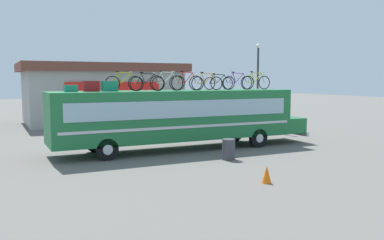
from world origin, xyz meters
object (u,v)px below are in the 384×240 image
at_px(rooftop_bicycle_8, 256,82).
at_px(trash_bin, 229,149).
at_px(traffic_cone, 267,174).
at_px(rooftop_bicycle_2, 147,83).
at_px(rooftop_bicycle_6, 218,83).
at_px(luggage_bag_1, 71,88).
at_px(street_lamp, 258,82).
at_px(rooftop_bicycle_1, 124,83).
at_px(luggage_bag_2, 91,86).
at_px(luggage_bag_3, 109,86).
at_px(rooftop_bicycle_5, 207,83).
at_px(rooftop_bicycle_4, 187,82).
at_px(rooftop_bicycle_7, 238,82).
at_px(rooftop_bicycle_3, 167,82).
at_px(bus, 180,115).

relative_size(rooftop_bicycle_8, trash_bin, 1.99).
bearing_deg(traffic_cone, rooftop_bicycle_2, 102.86).
xyz_separation_m(rooftop_bicycle_6, trash_bin, (-1.59, -3.69, -2.81)).
xyz_separation_m(luggage_bag_1, rooftop_bicycle_6, (7.53, 0.35, 0.22)).
bearing_deg(street_lamp, rooftop_bicycle_1, -156.50).
xyz_separation_m(luggage_bag_2, luggage_bag_3, (0.85, 0.13, -0.00)).
bearing_deg(rooftop_bicycle_5, trash_bin, -100.43).
distance_m(rooftop_bicycle_4, rooftop_bicycle_7, 3.10).
distance_m(rooftop_bicycle_4, traffic_cone, 7.86).
relative_size(rooftop_bicycle_6, rooftop_bicycle_8, 0.97).
bearing_deg(rooftop_bicycle_1, luggage_bag_2, 178.46).
height_order(rooftop_bicycle_1, rooftop_bicycle_3, rooftop_bicycle_3).
bearing_deg(traffic_cone, rooftop_bicycle_6, 71.78).
bearing_deg(street_lamp, rooftop_bicycle_5, -142.79).
distance_m(trash_bin, street_lamp, 10.98).
bearing_deg(trash_bin, luggage_bag_1, 150.66).
xyz_separation_m(bus, luggage_bag_3, (-3.39, 0.25, 1.44)).
bearing_deg(rooftop_bicycle_5, bus, 170.87).
xyz_separation_m(luggage_bag_2, rooftop_bicycle_3, (3.54, -0.17, 0.16)).
height_order(bus, traffic_cone, bus).
bearing_deg(rooftop_bicycle_3, traffic_cone, -85.51).
relative_size(luggage_bag_1, rooftop_bicycle_5, 0.31).
bearing_deg(rooftop_bicycle_1, luggage_bag_1, 179.84).
bearing_deg(street_lamp, luggage_bag_3, -158.45).
relative_size(rooftop_bicycle_2, rooftop_bicycle_8, 0.97).
bearing_deg(rooftop_bicycle_7, rooftop_bicycle_8, -12.86).
bearing_deg(rooftop_bicycle_2, luggage_bag_3, 163.18).
bearing_deg(luggage_bag_2, rooftop_bicycle_1, -1.54).
height_order(luggage_bag_2, rooftop_bicycle_7, rooftop_bicycle_7).
bearing_deg(traffic_cone, rooftop_bicycle_8, 57.78).
distance_m(bus, street_lamp, 9.28).
bearing_deg(trash_bin, rooftop_bicycle_6, 66.76).
bearing_deg(trash_bin, rooftop_bicycle_3, 115.36).
distance_m(luggage_bag_1, street_lamp, 13.77).
distance_m(luggage_bag_2, rooftop_bicycle_3, 3.55).
bearing_deg(rooftop_bicycle_5, luggage_bag_3, 174.30).
bearing_deg(rooftop_bicycle_3, trash_bin, -64.64).
height_order(rooftop_bicycle_7, rooftop_bicycle_8, rooftop_bicycle_8).
height_order(bus, luggage_bag_3, luggage_bag_3).
height_order(rooftop_bicycle_2, rooftop_bicycle_8, rooftop_bicycle_8).
height_order(bus, rooftop_bicycle_4, rooftop_bicycle_4).
bearing_deg(rooftop_bicycle_3, rooftop_bicycle_8, 0.76).
bearing_deg(rooftop_bicycle_2, rooftop_bicycle_5, 0.45).
xyz_separation_m(rooftop_bicycle_5, street_lamp, (6.47, 4.92, -0.01)).
relative_size(bus, rooftop_bicycle_7, 7.37).
xyz_separation_m(luggage_bag_1, traffic_cone, (4.99, -7.36, -2.74)).
bearing_deg(trash_bin, traffic_cone, -103.34).
relative_size(bus, rooftop_bicycle_6, 7.70).
bearing_deg(rooftop_bicycle_2, rooftop_bicycle_4, 6.06).
xyz_separation_m(luggage_bag_1, rooftop_bicycle_5, (6.51, -0.31, 0.23)).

